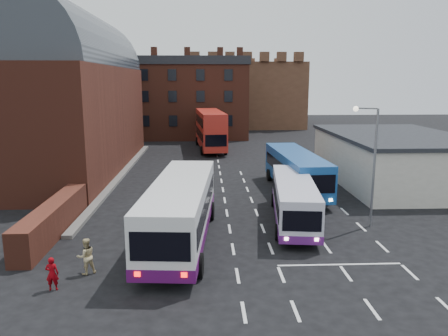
{
  "coord_description": "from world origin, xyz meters",
  "views": [
    {
      "loc": [
        -1.43,
        -22.46,
        8.72
      ],
      "look_at": [
        0.0,
        10.0,
        2.2
      ],
      "focal_mm": 35.0,
      "sensor_mm": 36.0,
      "label": 1
    }
  ],
  "objects_px": {
    "bus_white_inbound": "(294,198)",
    "bus_blue": "(296,169)",
    "pedestrian_red": "(52,274)",
    "street_lamp": "(371,155)",
    "bus_red_double": "(210,129)",
    "pedestrian_beige": "(86,256)",
    "bus_white_outbound": "(181,206)"
  },
  "relations": [
    {
      "from": "bus_white_outbound",
      "to": "pedestrian_red",
      "type": "bearing_deg",
      "value": -128.6
    },
    {
      "from": "bus_blue",
      "to": "pedestrian_red",
      "type": "relative_size",
      "value": 7.91
    },
    {
      "from": "street_lamp",
      "to": "pedestrian_beige",
      "type": "relative_size",
      "value": 4.25
    },
    {
      "from": "pedestrian_beige",
      "to": "bus_white_inbound",
      "type": "bearing_deg",
      "value": -177.85
    },
    {
      "from": "bus_blue",
      "to": "pedestrian_beige",
      "type": "distance_m",
      "value": 19.3
    },
    {
      "from": "bus_white_inbound",
      "to": "street_lamp",
      "type": "height_order",
      "value": "street_lamp"
    },
    {
      "from": "bus_white_outbound",
      "to": "pedestrian_red",
      "type": "relative_size",
      "value": 8.58
    },
    {
      "from": "bus_white_inbound",
      "to": "bus_blue",
      "type": "distance_m",
      "value": 7.81
    },
    {
      "from": "bus_white_outbound",
      "to": "pedestrian_red",
      "type": "height_order",
      "value": "bus_white_outbound"
    },
    {
      "from": "bus_white_inbound",
      "to": "street_lamp",
      "type": "distance_m",
      "value": 5.2
    },
    {
      "from": "bus_white_outbound",
      "to": "bus_white_inbound",
      "type": "height_order",
      "value": "bus_white_outbound"
    },
    {
      "from": "bus_white_inbound",
      "to": "bus_blue",
      "type": "height_order",
      "value": "bus_blue"
    },
    {
      "from": "bus_white_inbound",
      "to": "street_lamp",
      "type": "xyz_separation_m",
      "value": [
        4.32,
        -0.84,
        2.77
      ]
    },
    {
      "from": "bus_white_outbound",
      "to": "pedestrian_beige",
      "type": "distance_m",
      "value": 5.81
    },
    {
      "from": "bus_white_inbound",
      "to": "bus_red_double",
      "type": "height_order",
      "value": "bus_red_double"
    },
    {
      "from": "bus_white_outbound",
      "to": "street_lamp",
      "type": "height_order",
      "value": "street_lamp"
    },
    {
      "from": "bus_red_double",
      "to": "street_lamp",
      "type": "height_order",
      "value": "street_lamp"
    },
    {
      "from": "bus_red_double",
      "to": "street_lamp",
      "type": "bearing_deg",
      "value": 101.7
    },
    {
      "from": "bus_white_outbound",
      "to": "bus_white_inbound",
      "type": "bearing_deg",
      "value": 28.3
    },
    {
      "from": "pedestrian_beige",
      "to": "street_lamp",
      "type": "bearing_deg",
      "value": 171.6
    },
    {
      "from": "bus_blue",
      "to": "pedestrian_red",
      "type": "xyz_separation_m",
      "value": [
        -13.67,
        -16.09,
        -1.12
      ]
    },
    {
      "from": "bus_white_outbound",
      "to": "bus_blue",
      "type": "distance_m",
      "value": 13.62
    },
    {
      "from": "pedestrian_red",
      "to": "pedestrian_beige",
      "type": "bearing_deg",
      "value": -127.36
    },
    {
      "from": "bus_blue",
      "to": "bus_red_double",
      "type": "bearing_deg",
      "value": -76.49
    },
    {
      "from": "bus_blue",
      "to": "street_lamp",
      "type": "height_order",
      "value": "street_lamp"
    },
    {
      "from": "bus_red_double",
      "to": "pedestrian_red",
      "type": "xyz_separation_m",
      "value": [
        -7.2,
        -37.88,
        -1.89
      ]
    },
    {
      "from": "bus_white_outbound",
      "to": "bus_red_double",
      "type": "height_order",
      "value": "bus_red_double"
    },
    {
      "from": "bus_blue",
      "to": "pedestrian_red",
      "type": "bearing_deg",
      "value": 46.64
    },
    {
      "from": "bus_blue",
      "to": "pedestrian_red",
      "type": "height_order",
      "value": "bus_blue"
    },
    {
      "from": "bus_white_outbound",
      "to": "street_lamp",
      "type": "relative_size",
      "value": 1.74
    },
    {
      "from": "bus_red_double",
      "to": "bus_white_inbound",
      "type": "bearing_deg",
      "value": 94.19
    },
    {
      "from": "bus_blue",
      "to": "street_lamp",
      "type": "relative_size",
      "value": 1.6
    }
  ]
}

